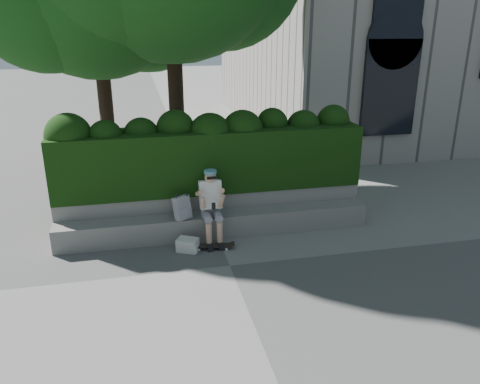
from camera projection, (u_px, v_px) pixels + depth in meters
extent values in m
plane|color=slate|center=(230.00, 266.00, 7.94)|extent=(80.00, 80.00, 0.00)
cube|color=gray|center=(217.00, 225.00, 9.01)|extent=(6.00, 0.45, 0.45)
cube|color=gray|center=(213.00, 208.00, 9.40)|extent=(6.00, 0.50, 0.75)
cube|color=black|center=(210.00, 159.00, 9.27)|extent=(6.00, 1.00, 1.20)
cylinder|color=black|center=(177.00, 120.00, 11.25)|extent=(0.36, 0.36, 3.39)
cylinder|color=black|center=(108.00, 130.00, 11.47)|extent=(0.34, 0.34, 2.81)
cube|color=gray|center=(210.00, 210.00, 8.83)|extent=(0.36, 0.26, 0.22)
cube|color=silver|center=(210.00, 194.00, 8.65)|extent=(0.40, 0.32, 0.55)
sphere|color=tan|center=(211.00, 177.00, 8.46)|extent=(0.21, 0.21, 0.21)
cylinder|color=teal|center=(210.00, 172.00, 8.45)|extent=(0.23, 0.23, 0.06)
cube|color=black|center=(214.00, 206.00, 8.36)|extent=(0.07, 0.02, 0.13)
cylinder|color=tan|center=(209.00, 235.00, 8.51)|extent=(0.11, 0.11, 0.47)
cylinder|color=tan|center=(220.00, 234.00, 8.55)|extent=(0.11, 0.11, 0.47)
cube|color=black|center=(210.00, 246.00, 8.52)|extent=(0.10, 0.26, 0.10)
cube|color=black|center=(220.00, 245.00, 8.56)|extent=(0.10, 0.26, 0.10)
cube|color=black|center=(213.00, 246.00, 8.51)|extent=(0.73, 0.30, 0.02)
cylinder|color=silver|center=(199.00, 250.00, 8.45)|extent=(0.05, 0.03, 0.05)
cylinder|color=silver|center=(199.00, 246.00, 8.59)|extent=(0.05, 0.03, 0.05)
cylinder|color=silver|center=(226.00, 249.00, 8.47)|extent=(0.05, 0.03, 0.05)
cylinder|color=silver|center=(226.00, 245.00, 8.61)|extent=(0.05, 0.03, 0.05)
cube|color=#BABABF|center=(182.00, 208.00, 8.64)|extent=(0.34, 0.29, 0.44)
cube|color=silver|center=(188.00, 245.00, 8.43)|extent=(0.44, 0.40, 0.23)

